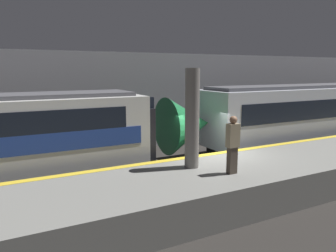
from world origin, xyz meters
TOP-DOWN VIEW (x-y plane):
  - ground_plane at (0.00, 0.00)m, footprint 120.00×120.00m
  - platform at (0.00, -1.81)m, footprint 40.00×3.62m
  - station_rear_barrier at (0.00, 6.49)m, footprint 50.00×0.15m
  - support_pillar_near at (-1.83, -1.22)m, footprint 0.47×0.47m
  - train_modern at (9.60, 2.14)m, footprint 20.62×2.87m
  - person_waiting at (-1.08, -2.39)m, footprint 0.38×0.24m

SIDE VIEW (x-z plane):
  - ground_plane at x=0.00m, z-range 0.00..0.00m
  - platform at x=0.00m, z-range 0.00..1.12m
  - train_modern at x=9.60m, z-range 0.06..3.57m
  - person_waiting at x=-1.08m, z-range 1.18..2.99m
  - station_rear_barrier at x=0.00m, z-range 0.00..5.24m
  - support_pillar_near at x=-1.83m, z-range 1.11..4.37m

